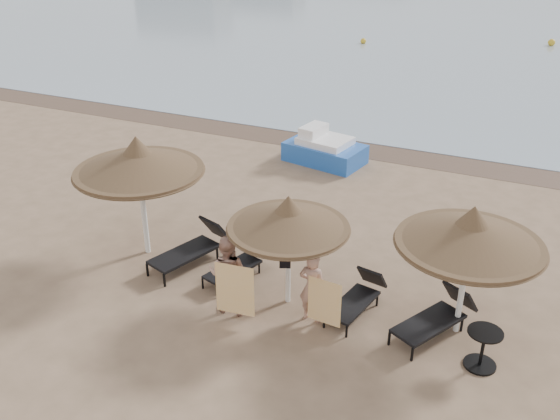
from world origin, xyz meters
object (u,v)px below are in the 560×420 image
(palapa_right, at_px, (471,234))
(lounger_far_left, at_px, (194,247))
(palapa_center, at_px, (288,219))
(side_table, at_px, (482,350))
(lounger_far_right, at_px, (438,316))
(palapa_left, at_px, (138,161))
(person_left, at_px, (227,268))
(person_right, at_px, (313,282))
(lounger_near_left, at_px, (240,263))
(pedal_boat, at_px, (324,149))
(lounger_near_right, at_px, (359,296))

(palapa_right, relative_size, lounger_far_left, 1.28)
(palapa_center, xyz_separation_m, side_table, (4.06, -0.44, -1.63))
(palapa_right, bearing_deg, lounger_far_right, -150.41)
(palapa_left, xyz_separation_m, side_table, (7.99, -0.95, -2.01))
(lounger_far_right, bearing_deg, person_left, -138.03)
(palapa_left, distance_m, person_right, 4.95)
(palapa_right, relative_size, lounger_near_left, 1.57)
(lounger_far_left, xyz_separation_m, side_table, (6.71, -1.01, -0.05))
(palapa_left, relative_size, lounger_near_left, 1.68)
(palapa_center, distance_m, palapa_right, 3.50)
(lounger_far_left, relative_size, person_right, 1.22)
(palapa_center, bearing_deg, lounger_near_left, 161.10)
(pedal_boat, bearing_deg, side_table, -41.79)
(lounger_near_right, height_order, side_table, side_table)
(palapa_center, xyz_separation_m, palapa_right, (3.47, 0.44, 0.22))
(lounger_far_left, bearing_deg, lounger_near_right, 15.49)
(palapa_left, xyz_separation_m, lounger_near_right, (5.40, -0.20, -2.03))
(lounger_far_left, relative_size, lounger_far_right, 1.09)
(lounger_near_right, xyz_separation_m, person_right, (-0.76, -0.70, 0.55))
(lounger_far_left, height_order, lounger_far_right, lounger_far_left)
(pedal_boat, bearing_deg, palapa_center, -63.87)
(lounger_far_left, height_order, person_left, person_left)
(side_table, relative_size, pedal_boat, 0.29)
(palapa_right, height_order, lounger_far_right, palapa_right)
(lounger_near_right, xyz_separation_m, lounger_far_right, (1.65, -0.07, 0.04))
(lounger_far_right, xyz_separation_m, pedal_boat, (-5.15, 7.42, 0.03))
(lounger_near_right, height_order, lounger_far_right, lounger_far_right)
(side_table, bearing_deg, pedal_boat, 126.95)
(lounger_far_right, distance_m, person_right, 2.55)
(lounger_near_left, relative_size, side_table, 2.30)
(palapa_left, height_order, palapa_right, palapa_left)
(side_table, bearing_deg, lounger_near_left, 170.44)
(palapa_center, bearing_deg, palapa_right, 7.24)
(palapa_right, distance_m, lounger_near_right, 2.74)
(palapa_left, relative_size, side_table, 3.87)
(lounger_far_right, distance_m, person_left, 4.30)
(lounger_far_right, bearing_deg, palapa_right, 57.98)
(pedal_boat, bearing_deg, palapa_right, -41.41)
(lounger_far_left, bearing_deg, palapa_right, 17.91)
(lounger_far_right, height_order, side_table, lounger_far_right)
(lounger_near_right, distance_m, lounger_far_right, 1.65)
(palapa_center, height_order, person_left, palapa_center)
(lounger_far_left, distance_m, pedal_boat, 7.12)
(lounger_far_left, xyz_separation_m, lounger_near_left, (1.26, -0.09, -0.08))
(person_right, bearing_deg, lounger_far_left, -14.21)
(lounger_near_left, xyz_separation_m, pedal_boat, (-0.64, 7.18, 0.08))
(lounger_near_left, xyz_separation_m, lounger_far_right, (4.51, -0.24, 0.05))
(palapa_right, distance_m, lounger_far_left, 6.38)
(person_right, bearing_deg, palapa_right, -161.49)
(palapa_left, distance_m, side_table, 8.30)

